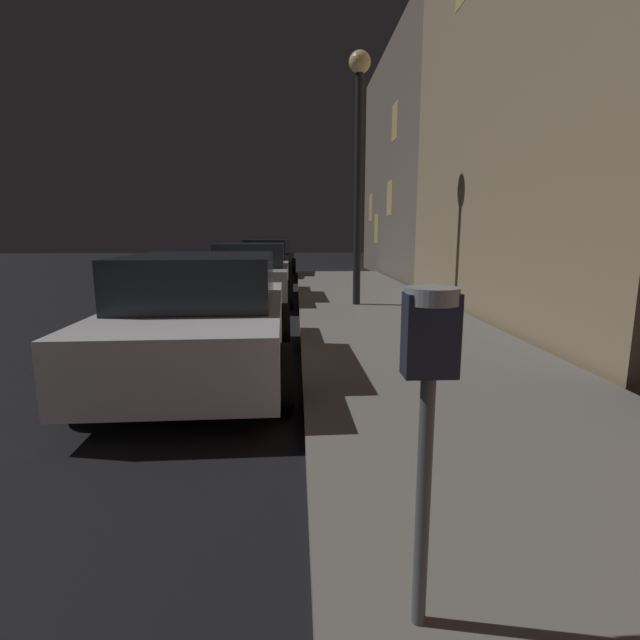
# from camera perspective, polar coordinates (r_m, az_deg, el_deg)

# --- Properties ---
(parking_meter) EXTENTS (0.19, 0.19, 1.34)m
(parking_meter) POSITION_cam_1_polar(r_m,az_deg,el_deg) (1.74, 13.05, -6.75)
(parking_meter) COLOR #59595B
(parking_meter) RESTS_ON sidewalk
(car_white) EXTENTS (2.13, 4.16, 1.43)m
(car_white) POSITION_cam_1_polar(r_m,az_deg,el_deg) (5.70, -13.91, 0.49)
(car_white) COLOR silver
(car_white) RESTS_ON ground
(car_silver) EXTENTS (2.05, 4.02, 1.43)m
(car_silver) POSITION_cam_1_polar(r_m,az_deg,el_deg) (11.69, -8.30, 5.67)
(car_silver) COLOR #B7B7BF
(car_silver) RESTS_ON ground
(car_black) EXTENTS (2.17, 4.67, 1.43)m
(car_black) POSITION_cam_1_polar(r_m,az_deg,el_deg) (18.22, -6.39, 7.42)
(car_black) COLOR black
(car_black) RESTS_ON ground
(street_lamp) EXTENTS (0.44, 0.44, 5.10)m
(street_lamp) POSITION_cam_1_polar(r_m,az_deg,el_deg) (10.33, 4.72, 20.99)
(street_lamp) COLOR black
(street_lamp) RESTS_ON sidewalk
(building_mid) EXTENTS (6.07, 9.47, 9.93)m
(building_mid) POSITION_cam_1_polar(r_m,az_deg,el_deg) (11.64, 34.21, 25.25)
(building_mid) COLOR #998466
(building_mid) RESTS_ON ground
(building_far) EXTENTS (7.44, 10.07, 8.33)m
(building_far) POSITION_cam_1_polar(r_m,az_deg,el_deg) (19.73, 19.00, 17.21)
(building_far) COLOR #6B6056
(building_far) RESTS_ON ground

